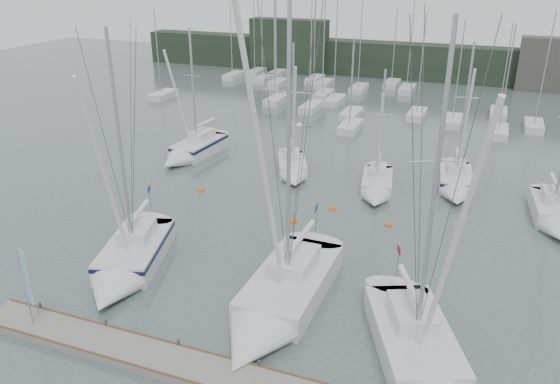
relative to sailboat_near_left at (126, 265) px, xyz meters
The scene contains 20 objects.
ground 8.21m from the sailboat_near_left, ahead, with size 160.00×160.00×0.00m, color #445350.
dock 9.92m from the sailboat_near_left, 34.58° to the right, with size 24.00×2.00×0.40m, color slate.
far_treeline 61.94m from the sailboat_near_left, 82.43° to the left, with size 90.00×4.00×5.00m, color black.
far_building_left 60.64m from the sailboat_near_left, 101.28° to the left, with size 12.00×3.00×8.00m, color black.
far_building_right 64.95m from the sailboat_near_left, 66.22° to the left, with size 10.00×3.00×7.00m, color #403D3A.
mast_forest 45.48m from the sailboat_near_left, 87.82° to the left, with size 60.02×27.80×14.56m.
sailboat_near_left is the anchor object (origin of this frame).
sailboat_near_center 9.37m from the sailboat_near_left, ahead, with size 3.70×11.52×18.91m.
sailboat_near_right 17.15m from the sailboat_near_left, ahead, with size 6.78×10.18×16.04m.
sailboat_mid_a 19.72m from the sailboat_near_left, 108.89° to the left, with size 3.35×8.49×12.07m.
sailboat_mid_b 18.08m from the sailboat_near_left, 78.09° to the left, with size 4.52×6.75×11.37m.
sailboat_mid_c 19.72m from the sailboat_near_left, 56.33° to the left, with size 3.26×6.83×10.06m.
sailboat_mid_d 25.36m from the sailboat_near_left, 49.35° to the left, with size 3.21×7.57×11.97m.
sailboat_mid_e 27.98m from the sailboat_near_left, 33.97° to the left, with size 3.05×7.26×12.03m.
buoy_a 11.80m from the sailboat_near_left, 56.17° to the left, with size 0.59×0.59×0.59m, color #D25712.
buoy_b 17.28m from the sailboat_near_left, 42.23° to the left, with size 0.52×0.52×0.52m, color #D25712.
buoy_c 12.49m from the sailboat_near_left, 98.98° to the left, with size 0.56×0.56×0.56m, color #D25712.
dock_banner 6.41m from the sailboat_near_left, 100.08° to the right, with size 0.62×0.28×4.30m.
seagull 12.89m from the sailboat_near_left, 16.05° to the left, with size 1.12×0.50×0.22m.
buoy_d 15.37m from the sailboat_near_left, 56.05° to the left, with size 0.54×0.54×0.54m, color #D25712.
Camera 1 is at (9.51, -21.19, 16.72)m, focal length 35.00 mm.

